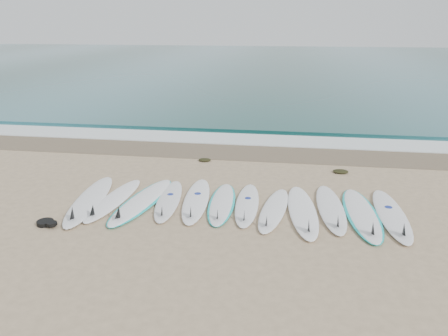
# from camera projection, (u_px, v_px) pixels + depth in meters

# --- Properties ---
(ground) EXTENTS (120.00, 120.00, 0.00)m
(ground) POSITION_uv_depth(u_px,v_px,m) (234.00, 207.00, 9.34)
(ground) COLOR tan
(ocean) EXTENTS (120.00, 55.00, 0.03)m
(ocean) POSITION_uv_depth(u_px,v_px,m) (280.00, 64.00, 39.75)
(ocean) COLOR #1F5558
(ocean) RESTS_ON ground
(wet_sand_band) EXTENTS (120.00, 1.80, 0.01)m
(wet_sand_band) POSITION_uv_depth(u_px,v_px,m) (252.00, 152.00, 13.17)
(wet_sand_band) COLOR brown
(wet_sand_band) RESTS_ON ground
(foam_band) EXTENTS (120.00, 1.40, 0.04)m
(foam_band) POSITION_uv_depth(u_px,v_px,m) (256.00, 140.00, 14.48)
(foam_band) COLOR silver
(foam_band) RESTS_ON ground
(wave_crest) EXTENTS (120.00, 1.00, 0.10)m
(wave_crest) POSITION_uv_depth(u_px,v_px,m) (259.00, 128.00, 15.87)
(wave_crest) COLOR #1F5558
(wave_crest) RESTS_ON ground
(surfboard_0) EXTENTS (0.97, 2.96, 0.37)m
(surfboard_0) POSITION_uv_depth(u_px,v_px,m) (89.00, 201.00, 9.50)
(surfboard_0) COLOR white
(surfboard_0) RESTS_ON ground
(surfboard_1) EXTENTS (0.72, 2.56, 0.32)m
(surfboard_1) POSITION_uv_depth(u_px,v_px,m) (113.00, 200.00, 9.55)
(surfboard_1) COLOR white
(surfboard_1) RESTS_ON ground
(surfboard_2) EXTENTS (1.06, 2.84, 0.35)m
(surfboard_2) POSITION_uv_depth(u_px,v_px,m) (141.00, 201.00, 9.50)
(surfboard_2) COLOR white
(surfboard_2) RESTS_ON ground
(surfboard_3) EXTENTS (0.76, 2.42, 0.30)m
(surfboard_3) POSITION_uv_depth(u_px,v_px,m) (168.00, 201.00, 9.53)
(surfboard_3) COLOR silver
(surfboard_3) RESTS_ON ground
(surfboard_4) EXTENTS (0.78, 2.62, 0.33)m
(surfboard_4) POSITION_uv_depth(u_px,v_px,m) (196.00, 200.00, 9.53)
(surfboard_4) COLOR white
(surfboard_4) RESTS_ON ground
(surfboard_5) EXTENTS (0.68, 2.36, 0.30)m
(surfboard_5) POSITION_uv_depth(u_px,v_px,m) (222.00, 203.00, 9.40)
(surfboard_5) COLOR white
(surfboard_5) RESTS_ON ground
(surfboard_6) EXTENTS (0.57, 2.39, 0.30)m
(surfboard_6) POSITION_uv_depth(u_px,v_px,m) (247.00, 205.00, 9.32)
(surfboard_6) COLOR white
(surfboard_6) RESTS_ON ground
(surfboard_7) EXTENTS (0.79, 2.40, 0.30)m
(surfboard_7) POSITION_uv_depth(u_px,v_px,m) (273.00, 210.00, 9.06)
(surfboard_7) COLOR white
(surfboard_7) RESTS_ON ground
(surfboard_8) EXTENTS (0.81, 2.77, 0.35)m
(surfboard_8) POSITION_uv_depth(u_px,v_px,m) (303.00, 211.00, 8.97)
(surfboard_8) COLOR white
(surfboard_8) RESTS_ON ground
(surfboard_9) EXTENTS (0.68, 2.62, 0.33)m
(surfboard_9) POSITION_uv_depth(u_px,v_px,m) (331.00, 209.00, 9.11)
(surfboard_9) COLOR white
(surfboard_9) RESTS_ON ground
(surfboard_10) EXTENTS (0.79, 2.73, 0.34)m
(surfboard_10) POSITION_uv_depth(u_px,v_px,m) (362.00, 214.00, 8.88)
(surfboard_10) COLOR white
(surfboard_10) RESTS_ON ground
(surfboard_11) EXTENTS (0.59, 2.69, 0.34)m
(surfboard_11) POSITION_uv_depth(u_px,v_px,m) (392.00, 215.00, 8.80)
(surfboard_11) COLOR white
(surfboard_11) RESTS_ON ground
(seaweed_near) EXTENTS (0.36, 0.28, 0.07)m
(seaweed_near) POSITION_uv_depth(u_px,v_px,m) (205.00, 160.00, 12.36)
(seaweed_near) COLOR black
(seaweed_near) RESTS_ON ground
(seaweed_far) EXTENTS (0.40, 0.31, 0.08)m
(seaweed_far) POSITION_uv_depth(u_px,v_px,m) (341.00, 171.00, 11.41)
(seaweed_far) COLOR black
(seaweed_far) RESTS_ON ground
(leash_coil) EXTENTS (0.46, 0.36, 0.11)m
(leash_coil) POSITION_uv_depth(u_px,v_px,m) (47.00, 223.00, 8.49)
(leash_coil) COLOR black
(leash_coil) RESTS_ON ground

